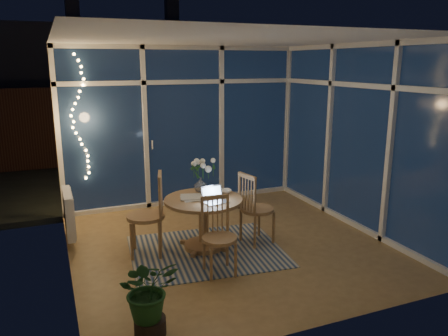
{
  "coord_description": "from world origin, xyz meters",
  "views": [
    {
      "loc": [
        -2.1,
        -4.92,
        2.33
      ],
      "look_at": [
        0.01,
        0.25,
        0.98
      ],
      "focal_mm": 35.0,
      "sensor_mm": 36.0,
      "label": 1
    }
  ],
  "objects_px": {
    "flower_vase": "(201,184)",
    "dining_table": "(204,224)",
    "chair_front": "(219,237)",
    "laptop": "(216,194)",
    "chair_right": "(257,207)",
    "potted_plant": "(149,295)",
    "chair_left": "(146,214)"
  },
  "relations": [
    {
      "from": "dining_table",
      "to": "chair_left",
      "type": "relative_size",
      "value": 0.94
    },
    {
      "from": "flower_vase",
      "to": "potted_plant",
      "type": "bearing_deg",
      "value": -121.32
    },
    {
      "from": "chair_front",
      "to": "laptop",
      "type": "distance_m",
      "value": 0.62
    },
    {
      "from": "dining_table",
      "to": "laptop",
      "type": "distance_m",
      "value": 0.5
    },
    {
      "from": "dining_table",
      "to": "laptop",
      "type": "bearing_deg",
      "value": -67.78
    },
    {
      "from": "chair_right",
      "to": "chair_front",
      "type": "relative_size",
      "value": 1.09
    },
    {
      "from": "dining_table",
      "to": "chair_front",
      "type": "bearing_deg",
      "value": -95.43
    },
    {
      "from": "laptop",
      "to": "flower_vase",
      "type": "height_order",
      "value": "flower_vase"
    },
    {
      "from": "dining_table",
      "to": "potted_plant",
      "type": "xyz_separation_m",
      "value": [
        -1.05,
        -1.55,
        0.04
      ]
    },
    {
      "from": "dining_table",
      "to": "chair_right",
      "type": "bearing_deg",
      "value": -6.83
    },
    {
      "from": "chair_right",
      "to": "potted_plant",
      "type": "bearing_deg",
      "value": 118.02
    },
    {
      "from": "dining_table",
      "to": "chair_left",
      "type": "bearing_deg",
      "value": 171.97
    },
    {
      "from": "dining_table",
      "to": "flower_vase",
      "type": "bearing_deg",
      "value": 76.78
    },
    {
      "from": "dining_table",
      "to": "chair_front",
      "type": "distance_m",
      "value": 0.73
    },
    {
      "from": "dining_table",
      "to": "potted_plant",
      "type": "bearing_deg",
      "value": -124.21
    },
    {
      "from": "chair_left",
      "to": "flower_vase",
      "type": "height_order",
      "value": "chair_left"
    },
    {
      "from": "chair_left",
      "to": "chair_front",
      "type": "relative_size",
      "value": 1.18
    },
    {
      "from": "dining_table",
      "to": "flower_vase",
      "type": "relative_size",
      "value": 4.69
    },
    {
      "from": "chair_front",
      "to": "potted_plant",
      "type": "relative_size",
      "value": 1.18
    },
    {
      "from": "flower_vase",
      "to": "potted_plant",
      "type": "relative_size",
      "value": 0.28
    },
    {
      "from": "chair_left",
      "to": "chair_right",
      "type": "relative_size",
      "value": 1.08
    },
    {
      "from": "laptop",
      "to": "chair_front",
      "type": "bearing_deg",
      "value": -115.91
    },
    {
      "from": "chair_left",
      "to": "flower_vase",
      "type": "relative_size",
      "value": 5.01
    },
    {
      "from": "dining_table",
      "to": "chair_right",
      "type": "distance_m",
      "value": 0.74
    },
    {
      "from": "dining_table",
      "to": "flower_vase",
      "type": "height_order",
      "value": "flower_vase"
    },
    {
      "from": "chair_left",
      "to": "flower_vase",
      "type": "bearing_deg",
      "value": 119.19
    },
    {
      "from": "flower_vase",
      "to": "dining_table",
      "type": "bearing_deg",
      "value": -103.22
    },
    {
      "from": "chair_front",
      "to": "potted_plant",
      "type": "xyz_separation_m",
      "value": [
        -0.99,
        -0.83,
        -0.07
      ]
    },
    {
      "from": "chair_front",
      "to": "potted_plant",
      "type": "bearing_deg",
      "value": -136.08
    },
    {
      "from": "chair_left",
      "to": "potted_plant",
      "type": "relative_size",
      "value": 1.38
    },
    {
      "from": "dining_table",
      "to": "chair_right",
      "type": "height_order",
      "value": "chair_right"
    },
    {
      "from": "chair_right",
      "to": "chair_front",
      "type": "height_order",
      "value": "chair_right"
    }
  ]
}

